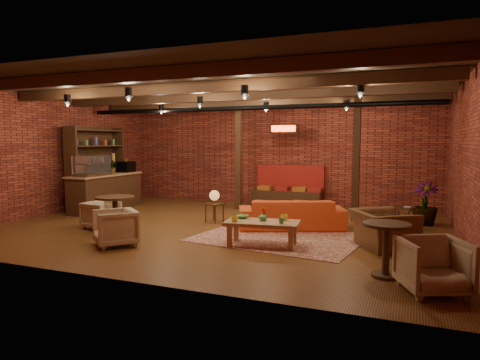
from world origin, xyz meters
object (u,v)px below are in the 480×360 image
at_px(round_table_left, 115,209).
at_px(armchair_right, 384,223).
at_px(sofa, 291,214).
at_px(plant_tall, 427,161).
at_px(coffee_table, 262,224).
at_px(side_table_lamp, 214,198).
at_px(armchair_a, 101,214).
at_px(round_table_right, 386,241).
at_px(armchair_far, 433,263).
at_px(side_table_book, 404,209).
at_px(armchair_b, 115,226).

relative_size(round_table_left, armchair_right, 0.77).
xyz_separation_m(sofa, plant_tall, (2.82, 1.65, 1.19)).
bearing_deg(sofa, coffee_table, 64.88).
distance_m(side_table_lamp, armchair_a, 2.67).
height_order(sofa, coffee_table, coffee_table).
distance_m(round_table_left, plant_tall, 7.19).
height_order(sofa, round_table_left, round_table_left).
height_order(armchair_a, round_table_right, round_table_right).
height_order(sofa, armchair_right, armchair_right).
distance_m(armchair_a, plant_tall, 7.67).
bearing_deg(armchair_a, armchair_far, -94.70).
height_order(round_table_right, armchair_far, armchair_far).
relative_size(armchair_right, plant_tall, 0.35).
relative_size(side_table_lamp, side_table_book, 1.48).
height_order(side_table_lamp, plant_tall, plant_tall).
bearing_deg(round_table_left, plant_tall, 31.62).
bearing_deg(armchair_a, side_table_book, -57.83).
bearing_deg(armchair_b, armchair_far, 35.62).
relative_size(armchair_a, plant_tall, 0.22).
bearing_deg(plant_tall, side_table_lamp, -161.66).
bearing_deg(armchair_right, side_table_book, -39.68).
relative_size(round_table_left, round_table_right, 1.04).
distance_m(sofa, armchair_b, 3.88).
distance_m(side_table_lamp, armchair_b, 2.96).
height_order(round_table_left, armchair_a, round_table_left).
height_order(side_table_lamp, armchair_b, side_table_lamp).
relative_size(side_table_lamp, round_table_right, 0.98).
bearing_deg(side_table_lamp, armchair_far, -35.24).
height_order(armchair_a, side_table_book, armchair_a).
distance_m(sofa, side_table_lamp, 1.98).
distance_m(side_table_lamp, armchair_right, 4.19).
relative_size(armchair_right, armchair_far, 1.34).
bearing_deg(plant_tall, armchair_b, -141.00).
relative_size(side_table_book, plant_tall, 0.17).
height_order(side_table_lamp, armchair_a, side_table_lamp).
height_order(sofa, armchair_far, armchair_far).
height_order(side_table_lamp, side_table_book, side_table_lamp).
relative_size(sofa, armchair_right, 2.19).
distance_m(armchair_right, armchair_far, 2.35).
xyz_separation_m(armchair_right, side_table_book, (0.30, 2.18, -0.03)).
height_order(armchair_right, side_table_book, armchair_right).
bearing_deg(sofa, armchair_right, 130.13).
xyz_separation_m(coffee_table, side_table_lamp, (-1.86, 1.82, 0.18)).
bearing_deg(round_table_right, armchair_b, 179.61).
bearing_deg(sofa, armchair_b, 24.37).
bearing_deg(armchair_b, armchair_a, 179.29).
distance_m(armchair_far, plant_tall, 5.09).
bearing_deg(plant_tall, round_table_left, -148.38).
bearing_deg(round_table_right, armchair_far, -37.86).
xyz_separation_m(side_table_lamp, armchair_far, (4.78, -3.38, -0.20)).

